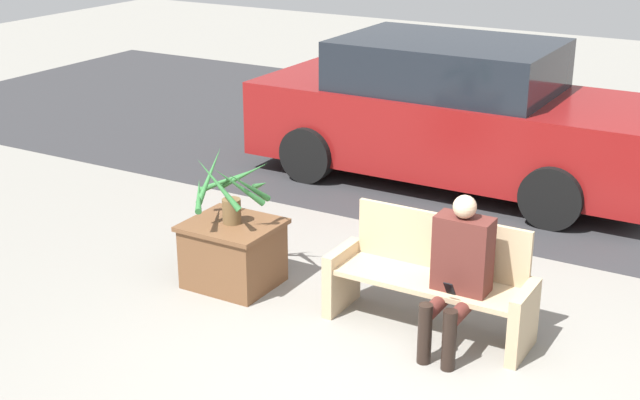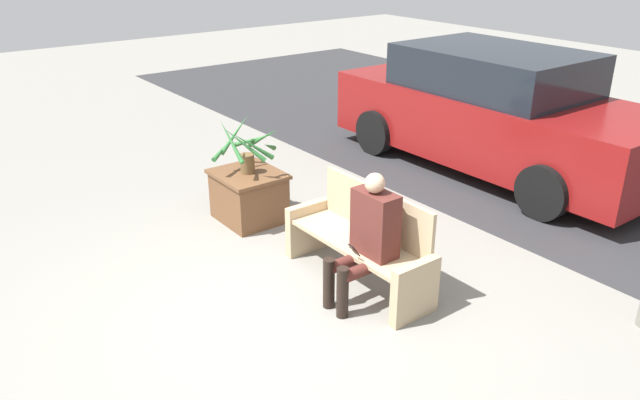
{
  "view_description": "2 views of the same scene",
  "coord_description": "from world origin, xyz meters",
  "px_view_note": "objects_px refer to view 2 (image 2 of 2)",
  "views": [
    {
      "loc": [
        2.36,
        -4.89,
        3.37
      ],
      "look_at": [
        -1.23,
        1.26,
        0.75
      ],
      "focal_mm": 50.0,
      "sensor_mm": 36.0,
      "label": 1
    },
    {
      "loc": [
        3.82,
        -2.45,
        3.04
      ],
      "look_at": [
        -0.78,
        1.02,
        0.55
      ],
      "focal_mm": 35.0,
      "sensor_mm": 36.0,
      "label": 2
    }
  ],
  "objects_px": {
    "planter_box": "(249,195)",
    "potted_plant": "(247,148)",
    "bench": "(362,241)",
    "person_seated": "(367,234)",
    "parked_car": "(495,112)"
  },
  "relations": [
    {
      "from": "bench",
      "to": "potted_plant",
      "type": "xyz_separation_m",
      "value": [
        -1.79,
        -0.13,
        0.44
      ]
    },
    {
      "from": "planter_box",
      "to": "potted_plant",
      "type": "xyz_separation_m",
      "value": [
        -0.0,
        0.01,
        0.55
      ]
    },
    {
      "from": "bench",
      "to": "parked_car",
      "type": "distance_m",
      "value": 3.67
    },
    {
      "from": "person_seated",
      "to": "planter_box",
      "type": "bearing_deg",
      "value": 178.85
    },
    {
      "from": "bench",
      "to": "parked_car",
      "type": "bearing_deg",
      "value": 110.08
    },
    {
      "from": "bench",
      "to": "parked_car",
      "type": "xyz_separation_m",
      "value": [
        -1.25,
        3.43,
        0.38
      ]
    },
    {
      "from": "bench",
      "to": "person_seated",
      "type": "distance_m",
      "value": 0.41
    },
    {
      "from": "planter_box",
      "to": "potted_plant",
      "type": "distance_m",
      "value": 0.55
    },
    {
      "from": "bench",
      "to": "planter_box",
      "type": "bearing_deg",
      "value": -175.51
    },
    {
      "from": "planter_box",
      "to": "parked_car",
      "type": "distance_m",
      "value": 3.64
    },
    {
      "from": "person_seated",
      "to": "planter_box",
      "type": "distance_m",
      "value": 2.09
    },
    {
      "from": "potted_plant",
      "to": "parked_car",
      "type": "xyz_separation_m",
      "value": [
        0.54,
        3.56,
        -0.06
      ]
    },
    {
      "from": "person_seated",
      "to": "planter_box",
      "type": "xyz_separation_m",
      "value": [
        -2.07,
        0.04,
        -0.34
      ]
    },
    {
      "from": "bench",
      "to": "planter_box",
      "type": "relative_size",
      "value": 2.11
    },
    {
      "from": "person_seated",
      "to": "parked_car",
      "type": "height_order",
      "value": "parked_car"
    }
  ]
}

